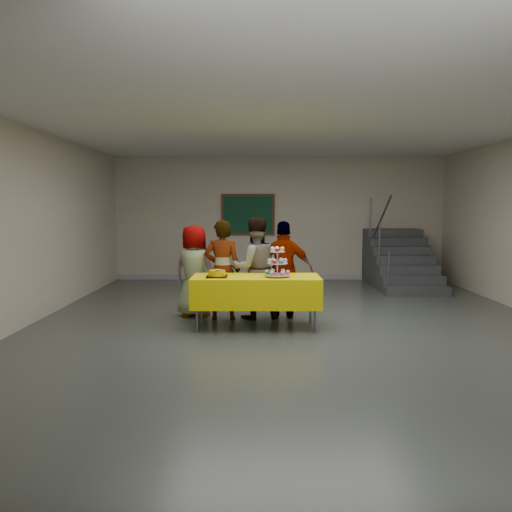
{
  "coord_description": "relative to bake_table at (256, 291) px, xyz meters",
  "views": [
    {
      "loc": [
        -0.54,
        -7.22,
        1.79
      ],
      "look_at": [
        -0.56,
        0.25,
        1.05
      ],
      "focal_mm": 35.0,
      "sensor_mm": 36.0,
      "label": 1
    }
  ],
  "objects": [
    {
      "name": "room_shell",
      "position": [
        0.56,
        -0.03,
        1.57
      ],
      "size": [
        10.0,
        10.04,
        3.02
      ],
      "color": "#4C514C",
      "rests_on": "ground"
    },
    {
      "name": "bake_table",
      "position": [
        0.0,
        0.0,
        0.0
      ],
      "size": [
        1.88,
        0.78,
        0.77
      ],
      "color": "#595960",
      "rests_on": "ground"
    },
    {
      "name": "cupcake_stand",
      "position": [
        0.31,
        -0.07,
        0.39
      ],
      "size": [
        0.38,
        0.38,
        0.44
      ],
      "color": "silver",
      "rests_on": "bake_table"
    },
    {
      "name": "bear_cake",
      "position": [
        -0.57,
        -0.08,
        0.27
      ],
      "size": [
        0.32,
        0.36,
        0.12
      ],
      "color": "black",
      "rests_on": "bake_table"
    },
    {
      "name": "schoolchild_a",
      "position": [
        -1.0,
        0.77,
        0.19
      ],
      "size": [
        0.86,
        0.73,
        1.5
      ],
      "primitive_type": "imported",
      "rotation": [
        0.0,
        0.0,
        2.73
      ],
      "color": "slate",
      "rests_on": "ground"
    },
    {
      "name": "schoolchild_b",
      "position": [
        -0.53,
        0.54,
        0.24
      ],
      "size": [
        0.59,
        0.4,
        1.59
      ],
      "primitive_type": "imported",
      "rotation": [
        0.0,
        0.0,
        3.1
      ],
      "color": "slate",
      "rests_on": "ground"
    },
    {
      "name": "schoolchild_c",
      "position": [
        -0.02,
        0.63,
        0.26
      ],
      "size": [
        0.92,
        0.79,
        1.62
      ],
      "primitive_type": "imported",
      "rotation": [
        0.0,
        0.0,
        3.4
      ],
      "color": "slate",
      "rests_on": "ground"
    },
    {
      "name": "schoolchild_d",
      "position": [
        0.45,
        0.66,
        0.23
      ],
      "size": [
        0.92,
        0.39,
        1.56
      ],
      "primitive_type": "imported",
      "rotation": [
        0.0,
        0.0,
        3.13
      ],
      "color": "slate",
      "rests_on": "ground"
    },
    {
      "name": "staircase",
      "position": [
        3.26,
        4.08,
        -0.07
      ],
      "size": [
        1.3,
        2.4,
        2.04
      ],
      "color": "#424447",
      "rests_on": "ground"
    },
    {
      "name": "noticeboard",
      "position": [
        -0.2,
        4.92,
        1.04
      ],
      "size": [
        1.3,
        0.05,
        1.0
      ],
      "color": "#472B16",
      "rests_on": "ground"
    }
  ]
}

